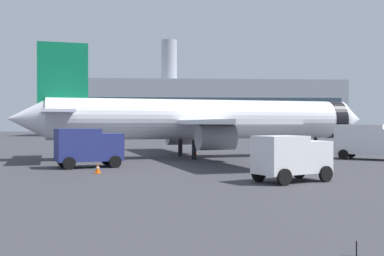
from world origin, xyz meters
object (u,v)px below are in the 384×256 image
object	(u,v)px
service_truck	(88,146)
safety_cone_near	(195,151)
fuel_truck	(370,140)
safety_cone_mid	(98,168)
cargo_van	(291,156)
airplane_at_gate	(204,120)

from	to	relation	value
service_truck	safety_cone_near	bearing A→B (deg)	58.77
fuel_truck	safety_cone_mid	size ratio (longest dim) A/B	9.30
fuel_truck	service_truck	bearing A→B (deg)	-165.00
cargo_van	safety_cone_near	xyz separation A→B (m)	(-3.65, 24.62, -1.11)
service_truck	fuel_truck	xyz separation A→B (m)	(24.47, 6.56, 0.16)
cargo_van	safety_cone_near	world-z (taller)	cargo_van
fuel_truck	safety_cone_near	world-z (taller)	fuel_truck
fuel_truck	cargo_van	size ratio (longest dim) A/B	1.29
airplane_at_gate	safety_cone_mid	world-z (taller)	airplane_at_gate
fuel_truck	safety_cone_near	size ratio (longest dim) A/B	9.12
service_truck	cargo_van	world-z (taller)	service_truck
fuel_truck	safety_cone_mid	xyz separation A→B (m)	(-23.19, -10.94, -1.44)
safety_cone_mid	cargo_van	bearing A→B (deg)	-24.63
fuel_truck	safety_cone_near	distance (m)	17.60
safety_cone_near	safety_cone_mid	world-z (taller)	safety_cone_near
cargo_van	safety_cone_mid	world-z (taller)	cargo_van
airplane_at_gate	safety_cone_mid	xyz separation A→B (m)	(-8.33, -14.61, -3.33)
fuel_truck	safety_cone_mid	bearing A→B (deg)	-154.73
airplane_at_gate	cargo_van	world-z (taller)	airplane_at_gate
fuel_truck	cargo_van	xyz separation A→B (m)	(-11.73, -16.19, -0.32)
safety_cone_mid	safety_cone_near	bearing A→B (deg)	68.06
service_truck	safety_cone_mid	bearing A→B (deg)	-73.71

